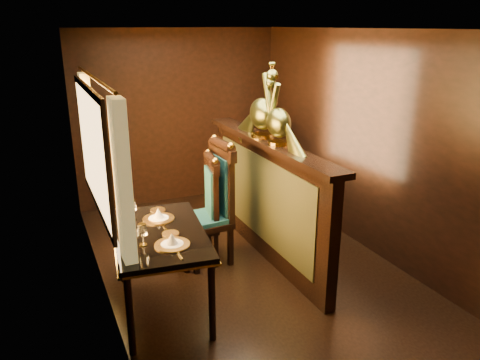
{
  "coord_description": "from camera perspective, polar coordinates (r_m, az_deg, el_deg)",
  "views": [
    {
      "loc": [
        -1.96,
        -4.04,
        2.54
      ],
      "look_at": [
        -0.06,
        0.18,
        1.0
      ],
      "focal_mm": 35.0,
      "sensor_mm": 36.0,
      "label": 1
    }
  ],
  "objects": [
    {
      "name": "dining_table",
      "position": [
        4.29,
        -9.8,
        -7.07
      ],
      "size": [
        0.97,
        1.42,
        0.98
      ],
      "rotation": [
        0.0,
        0.0,
        -0.13
      ],
      "color": "black",
      "rests_on": "ground"
    },
    {
      "name": "room_shell",
      "position": [
        4.57,
        0.52,
        6.37
      ],
      "size": [
        3.04,
        5.04,
        2.52
      ],
      "color": "black",
      "rests_on": "ground"
    },
    {
      "name": "chair_right",
      "position": [
        5.12,
        -2.97,
        -2.31
      ],
      "size": [
        0.53,
        0.56,
        1.4
      ],
      "rotation": [
        0.0,
        0.0,
        0.06
      ],
      "color": "black",
      "rests_on": "ground"
    },
    {
      "name": "chair_left",
      "position": [
        5.13,
        -4.19,
        -3.24
      ],
      "size": [
        0.51,
        0.53,
        1.25
      ],
      "rotation": [
        0.0,
        0.0,
        -0.16
      ],
      "color": "black",
      "rests_on": "ground"
    },
    {
      "name": "peacock_right",
      "position": [
        5.09,
        2.78,
        9.73
      ],
      "size": [
        0.26,
        0.69,
        0.82
      ],
      "primitive_type": null,
      "color": "#164327",
      "rests_on": "partition"
    },
    {
      "name": "partition",
      "position": [
        5.23,
        3.24,
        -2.01
      ],
      "size": [
        0.26,
        2.7,
        1.36
      ],
      "color": "black",
      "rests_on": "ground"
    },
    {
      "name": "peacock_left",
      "position": [
        4.78,
        4.78,
        8.54
      ],
      "size": [
        0.23,
        0.61,
        0.73
      ],
      "primitive_type": null,
      "color": "#164327",
      "rests_on": "partition"
    },
    {
      "name": "ground",
      "position": [
        5.16,
        1.43,
        -11.04
      ],
      "size": [
        5.0,
        5.0,
        0.0
      ],
      "primitive_type": "plane",
      "color": "black",
      "rests_on": "ground"
    }
  ]
}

